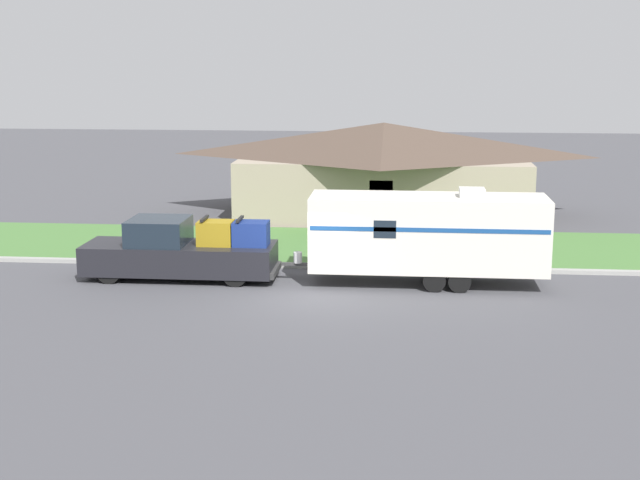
% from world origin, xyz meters
% --- Properties ---
extents(ground_plane, '(120.00, 120.00, 0.00)m').
position_xyz_m(ground_plane, '(0.00, 0.00, 0.00)').
color(ground_plane, '#47474C').
extents(curb_strip, '(80.00, 0.30, 0.14)m').
position_xyz_m(curb_strip, '(0.00, 3.75, 0.07)').
color(curb_strip, '#999993').
rests_on(curb_strip, ground_plane).
extents(lawn_strip, '(80.00, 7.00, 0.03)m').
position_xyz_m(lawn_strip, '(0.00, 7.40, 0.01)').
color(lawn_strip, '#477538').
rests_on(lawn_strip, ground_plane).
extents(house_across_street, '(13.98, 7.89, 4.28)m').
position_xyz_m(house_across_street, '(2.04, 14.71, 2.22)').
color(house_across_street, gray).
rests_on(house_across_street, ground_plane).
extents(pickup_truck, '(6.47, 2.10, 2.09)m').
position_xyz_m(pickup_truck, '(-4.36, 1.88, 0.92)').
color(pickup_truck, black).
rests_on(pickup_truck, ground_plane).
extents(travel_trailer, '(8.58, 2.22, 3.19)m').
position_xyz_m(travel_trailer, '(3.80, 1.88, 1.70)').
color(travel_trailer, black).
rests_on(travel_trailer, ground_plane).
extents(mailbox, '(0.48, 0.20, 1.35)m').
position_xyz_m(mailbox, '(5.80, 4.66, 1.04)').
color(mailbox, brown).
rests_on(mailbox, ground_plane).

